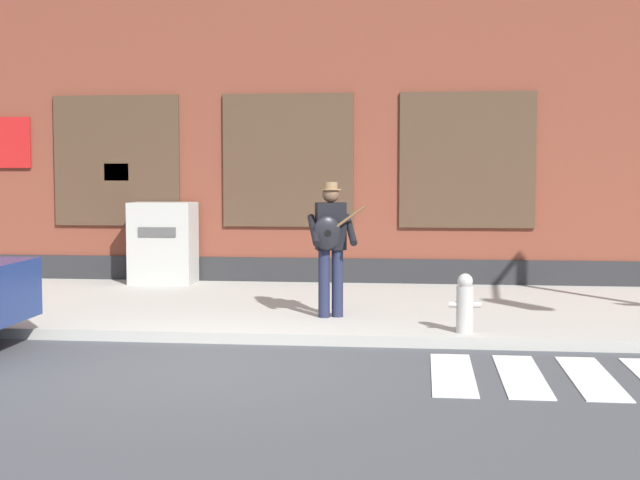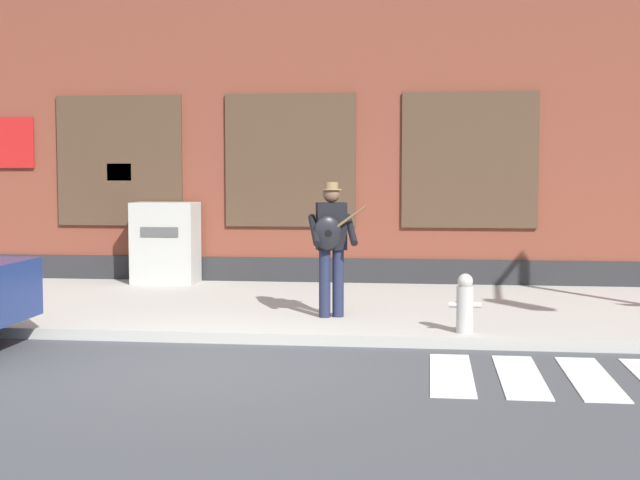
% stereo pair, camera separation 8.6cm
% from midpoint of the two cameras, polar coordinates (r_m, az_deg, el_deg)
% --- Properties ---
extents(ground_plane, '(160.00, 160.00, 0.00)m').
position_cam_midpoint_polar(ground_plane, '(9.39, -7.62, -8.03)').
color(ground_plane, '#424449').
extents(sidewalk, '(28.00, 5.04, 0.13)m').
position_cam_midpoint_polar(sidewalk, '(13.00, -3.42, -4.29)').
color(sidewalk, '#ADAAA3').
rests_on(sidewalk, ground).
extents(building_backdrop, '(28.00, 4.06, 7.24)m').
position_cam_midpoint_polar(building_backdrop, '(17.39, -0.73, 9.60)').
color(building_backdrop, brown).
rests_on(building_backdrop, ground).
extents(busker, '(0.78, 0.65, 1.76)m').
position_cam_midpoint_polar(busker, '(11.50, 0.92, -0.04)').
color(busker, '#1E233D').
rests_on(busker, sidewalk).
extents(utility_box, '(1.07, 0.70, 1.38)m').
position_cam_midpoint_polar(utility_box, '(15.40, -9.70, -0.18)').
color(utility_box, '#ADADA8').
rests_on(utility_box, sidewalk).
extents(fire_hydrant, '(0.38, 0.20, 0.70)m').
position_cam_midpoint_polar(fire_hydrant, '(10.59, 9.49, -4.04)').
color(fire_hydrant, '#B2ADA8').
rests_on(fire_hydrant, sidewalk).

